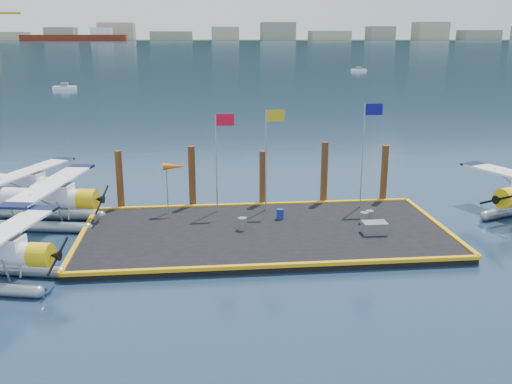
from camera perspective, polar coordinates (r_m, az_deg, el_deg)
ground at (r=31.90m, az=0.90°, el=-4.54°), size 4000.00×4000.00×0.00m
dock at (r=31.84m, az=0.90°, el=-4.20°), size 20.00×10.00×0.40m
dock_bumpers at (r=31.74m, az=0.90°, el=-3.71°), size 20.25×10.25×0.18m
far_backdrop at (r=1783.96m, az=1.98°, el=15.53°), size 3050.00×2050.00×810.00m
seaplane_b at (r=35.54m, az=-20.17°, el=-0.83°), size 9.03×9.85×3.48m
seaplane_c at (r=40.31m, az=-22.22°, el=0.63°), size 8.22×8.68×3.15m
drum_0 at (r=31.79m, az=-1.37°, el=-3.19°), size 0.49×0.49×0.69m
drum_2 at (r=33.42m, az=10.76°, el=-2.55°), size 0.47×0.47×0.66m
drum_4 at (r=34.01m, az=11.29°, el=-2.32°), size 0.42×0.42×0.60m
drum_5 at (r=33.64m, az=2.43°, el=-2.20°), size 0.43×0.43×0.61m
crate at (r=31.86m, az=11.76°, el=-3.52°), size 1.30×0.87×0.65m
flagpole_red at (r=34.20m, az=-3.66°, el=4.46°), size 1.14×0.08×6.00m
flagpole_yellow at (r=34.43m, az=1.34°, el=4.76°), size 1.14×0.08×6.20m
flagpole_blue at (r=35.64m, az=10.98°, el=5.14°), size 1.14×0.08×6.50m
windsock at (r=34.45m, az=-8.18°, el=2.43°), size 1.40×0.44×3.12m
piling_0 at (r=36.60m, az=-13.46°, el=0.96°), size 0.44×0.44×4.00m
piling_1 at (r=36.25m, az=-6.40°, el=1.31°), size 0.44×0.44×4.20m
piling_2 at (r=36.52m, az=0.68°, el=1.20°), size 0.44×0.44×3.80m
piling_3 at (r=37.13m, az=6.83°, el=1.72°), size 0.44×0.44×4.30m
piling_4 at (r=38.23m, az=12.69°, el=1.62°), size 0.44×0.44×4.00m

